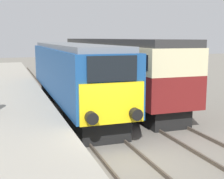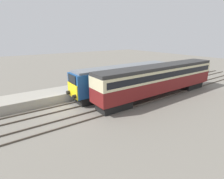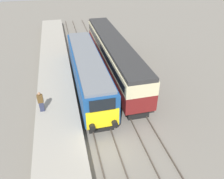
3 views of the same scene
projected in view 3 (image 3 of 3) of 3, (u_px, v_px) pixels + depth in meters
ground_plane at (107, 147)px, 16.11m from camera, size 120.00×120.00×0.00m
platform_left at (56, 91)px, 21.71m from camera, size 3.50×50.00×0.99m
rails_near_track at (95, 107)px, 20.16m from camera, size 1.51×60.00×0.14m
rails_far_track at (130, 102)px, 20.85m from camera, size 1.50×60.00×0.14m
locomotive at (88, 71)px, 21.79m from camera, size 2.70×14.88×3.80m
passenger_carriage at (114, 53)px, 24.70m from camera, size 2.75×18.41×4.07m
person_on_platform at (41, 102)px, 17.69m from camera, size 0.44×0.26×1.83m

